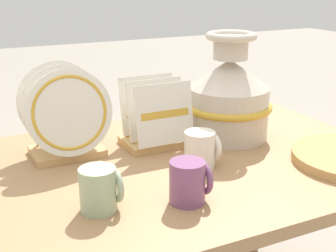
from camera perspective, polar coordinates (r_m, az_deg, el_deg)
name	(u,v)px	position (r m, az deg, el deg)	size (l,w,h in m)	color
display_table	(168,186)	(1.39, 0.00, -7.31)	(1.35, 0.87, 0.70)	#9E754C
ceramic_vase	(229,96)	(1.53, 7.41, 3.69)	(0.28, 0.28, 0.34)	beige
dish_rack_round_plates	(66,121)	(1.39, -12.32, 0.62)	(0.25, 0.18, 0.27)	tan
dish_rack_square_plates	(156,124)	(1.47, -1.48, 0.20)	(0.21, 0.17, 0.21)	tan
mug_sage_glaze	(100,189)	(1.09, -8.27, -7.61)	(0.09, 0.09, 0.10)	#9EB28E
mug_plum_glaze	(189,181)	(1.12, 2.60, -6.77)	(0.09, 0.09, 0.10)	#7A4770
mug_cream_glaze	(201,149)	(1.31, 4.07, -2.84)	(0.09, 0.09, 0.10)	silver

